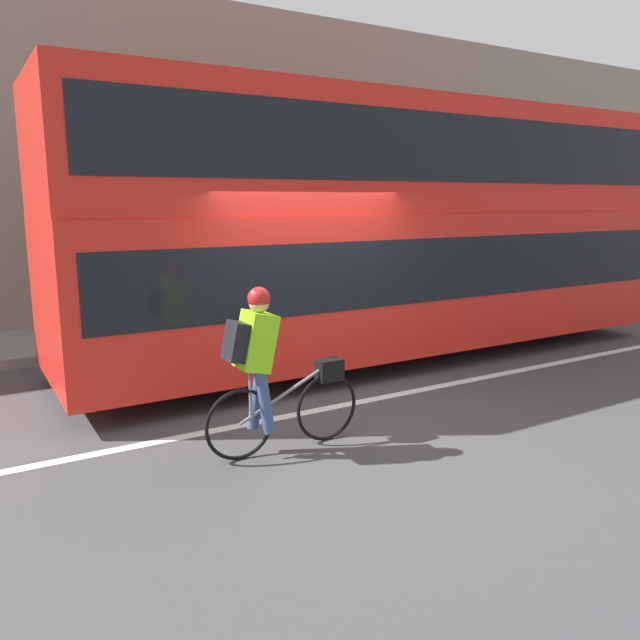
% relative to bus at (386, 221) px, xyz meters
% --- Properties ---
extents(ground_plane, '(80.00, 80.00, 0.00)m').
position_rel_bus_xyz_m(ground_plane, '(-1.99, -1.53, -2.09)').
color(ground_plane, '#424244').
extents(road_center_line, '(50.00, 0.14, 0.01)m').
position_rel_bus_xyz_m(road_center_line, '(-1.99, -1.69, -2.09)').
color(road_center_line, silver).
rests_on(road_center_line, ground_plane).
extents(sidewalk_curb, '(60.00, 2.23, 0.16)m').
position_rel_bus_xyz_m(sidewalk_curb, '(-1.99, 3.17, -2.01)').
color(sidewalk_curb, gray).
rests_on(sidewalk_curb, ground_plane).
extents(building_facade, '(60.00, 0.30, 6.15)m').
position_rel_bus_xyz_m(building_facade, '(-1.99, 4.44, 0.98)').
color(building_facade, gray).
rests_on(building_facade, ground_plane).
extents(bus, '(9.67, 2.48, 3.79)m').
position_rel_bus_xyz_m(bus, '(0.00, 0.00, 0.00)').
color(bus, black).
rests_on(bus, ground_plane).
extents(cyclist_on_bike, '(1.64, 0.32, 1.63)m').
position_rel_bus_xyz_m(cyclist_on_bike, '(-3.21, -2.51, -1.21)').
color(cyclist_on_bike, black).
rests_on(cyclist_on_bike, ground_plane).
extents(trash_bin, '(0.59, 0.59, 0.92)m').
position_rel_bus_xyz_m(trash_bin, '(0.34, 3.06, -1.47)').
color(trash_bin, '#262628').
rests_on(trash_bin, sidewalk_curb).
extents(street_sign_post, '(0.36, 0.09, 2.37)m').
position_rel_bus_xyz_m(street_sign_post, '(-1.30, 3.05, -0.61)').
color(street_sign_post, '#59595B').
rests_on(street_sign_post, sidewalk_curb).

